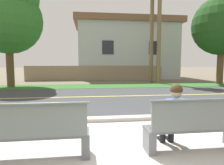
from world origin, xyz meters
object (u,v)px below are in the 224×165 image
(bench_left, at_px, (34,134))
(shade_tree_far_left, at_px, (9,15))
(bench_right, at_px, (195,127))
(seated_person_blue, at_px, (173,114))

(bench_left, relative_size, shade_tree_far_left, 0.24)
(bench_right, relative_size, seated_person_blue, 1.45)
(bench_right, bearing_deg, seated_person_blue, 153.47)
(bench_left, height_order, seated_person_blue, seated_person_blue)
(bench_right, xyz_separation_m, shade_tree_far_left, (-7.01, 11.05, 4.40))
(bench_left, relative_size, seated_person_blue, 1.45)
(bench_left, bearing_deg, bench_right, 0.00)
(bench_right, relative_size, shade_tree_far_left, 0.24)
(bench_left, height_order, shade_tree_far_left, shade_tree_far_left)
(seated_person_blue, height_order, shade_tree_far_left, shade_tree_far_left)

